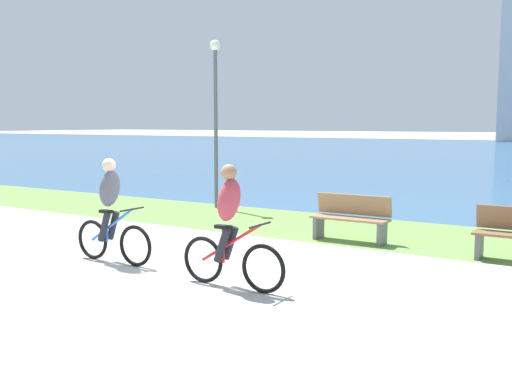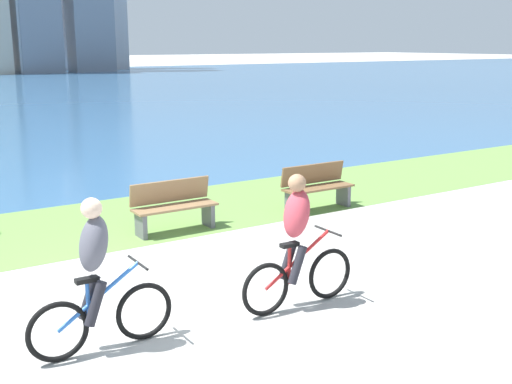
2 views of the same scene
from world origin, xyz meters
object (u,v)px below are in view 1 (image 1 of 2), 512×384
Objects in this scene: cyclist_trailing at (111,211)px; lamppost_tall at (216,101)px; bench_near_path at (351,218)px; cyclist_lead at (230,227)px.

lamppost_tall reaches higher than cyclist_trailing.
cyclist_trailing is 4.53m from bench_near_path.
cyclist_lead is 3.88m from bench_near_path.
bench_near_path is (2.65, 3.65, -0.39)m from cyclist_trailing.
cyclist_lead reaches higher than bench_near_path.
cyclist_lead is 2.48m from cyclist_trailing.
cyclist_lead is 1.14× the size of bench_near_path.
cyclist_trailing is 0.39× the size of lamppost_tall.
cyclist_lead is at bearing -92.62° from bench_near_path.
bench_near_path is at bearing 54.06° from cyclist_trailing.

